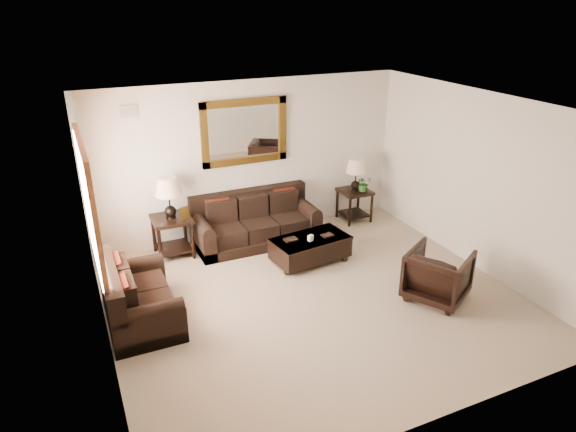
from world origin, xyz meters
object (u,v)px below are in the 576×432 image
end_table_left (170,206)px  end_table_right (356,181)px  sofa (255,225)px  armchair (438,273)px  loveseat (136,300)px  coffee_table (310,247)px

end_table_left → end_table_right: 3.45m
sofa → armchair: sofa is taller
loveseat → end_table_right: end_table_right is taller
end_table_left → armchair: size_ratio=1.67×
sofa → loveseat: size_ratio=1.42×
sofa → coffee_table: sofa is taller
sofa → end_table_right: size_ratio=1.73×
sofa → coffee_table: (0.54, -1.05, -0.05)m
end_table_right → armchair: 2.90m
loveseat → end_table_right: bearing=-68.6°
sofa → loveseat: sofa is taller
armchair → loveseat: bearing=42.9°
end_table_right → armchair: size_ratio=1.50×
coffee_table → armchair: size_ratio=1.61×
end_table_left → end_table_right: size_ratio=1.11×
coffee_table → end_table_right: bearing=30.1°
end_table_right → coffee_table: size_ratio=0.93×
loveseat → coffee_table: (2.79, 0.54, -0.05)m
armchair → sofa: bearing=0.6°
coffee_table → armchair: (1.13, -1.70, 0.14)m
end_table_left → loveseat: bearing=-117.2°
sofa → armchair: bearing=-58.8°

